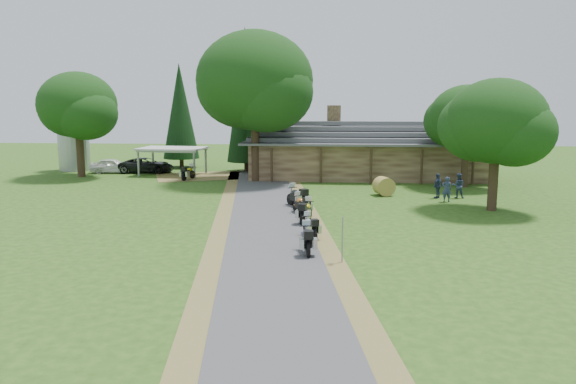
# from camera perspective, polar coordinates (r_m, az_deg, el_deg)

# --- Properties ---
(ground) EXTENTS (120.00, 120.00, 0.00)m
(ground) POSITION_cam_1_polar(r_m,az_deg,el_deg) (26.52, -1.92, -5.12)
(ground) COLOR #274914
(ground) RESTS_ON ground
(driveway) EXTENTS (51.95, 51.95, 0.00)m
(driveway) POSITION_cam_1_polar(r_m,az_deg,el_deg) (30.44, -2.01, -3.24)
(driveway) COLOR #404043
(driveway) RESTS_ON ground
(lodge) EXTENTS (21.40, 9.40, 4.90)m
(lodge) POSITION_cam_1_polar(r_m,az_deg,el_deg) (49.79, 8.11, 4.39)
(lodge) COLOR #4F3828
(lodge) RESTS_ON ground
(silo) EXTENTS (2.96, 2.96, 5.85)m
(silo) POSITION_cam_1_polar(r_m,az_deg,el_deg) (57.41, -20.96, 4.98)
(silo) COLOR gray
(silo) RESTS_ON ground
(carport) EXTENTS (5.99, 4.27, 2.46)m
(carport) POSITION_cam_1_polar(r_m,az_deg,el_deg) (51.42, -11.63, 3.08)
(carport) COLOR silver
(carport) RESTS_ON ground
(car_white_sedan) EXTENTS (2.62, 5.28, 1.70)m
(car_white_sedan) POSITION_cam_1_polar(r_m,az_deg,el_deg) (54.18, -17.40, 2.74)
(car_white_sedan) COLOR white
(car_white_sedan) RESTS_ON ground
(car_dark_suv) EXTENTS (2.54, 5.51, 2.08)m
(car_dark_suv) POSITION_cam_1_polar(r_m,az_deg,el_deg) (53.62, -14.22, 3.02)
(car_dark_suv) COLOR black
(car_dark_suv) RESTS_ON ground
(motorcycle_row_a) EXTENTS (0.85, 2.00, 1.33)m
(motorcycle_row_a) POSITION_cam_1_polar(r_m,az_deg,el_deg) (24.56, 1.96, -4.70)
(motorcycle_row_a) COLOR navy
(motorcycle_row_a) RESTS_ON ground
(motorcycle_row_b) EXTENTS (1.11, 1.79, 1.16)m
(motorcycle_row_b) POSITION_cam_1_polar(r_m,az_deg,el_deg) (27.37, 2.26, -3.42)
(motorcycle_row_b) COLOR #96999E
(motorcycle_row_b) RESTS_ON ground
(motorcycle_row_c) EXTENTS (1.00, 2.00, 1.31)m
(motorcycle_row_c) POSITION_cam_1_polar(r_m,az_deg,el_deg) (30.71, 1.84, -1.88)
(motorcycle_row_c) COLOR gold
(motorcycle_row_c) RESTS_ON ground
(motorcycle_row_d) EXTENTS (1.41, 1.88, 1.25)m
(motorcycle_row_d) POSITION_cam_1_polar(r_m,az_deg,el_deg) (32.85, 1.35, -1.21)
(motorcycle_row_d) COLOR orange
(motorcycle_row_d) RESTS_ON ground
(motorcycle_row_e) EXTENTS (1.74, 2.13, 1.44)m
(motorcycle_row_e) POSITION_cam_1_polar(r_m,az_deg,el_deg) (34.98, 0.92, -0.40)
(motorcycle_row_e) COLOR black
(motorcycle_row_e) RESTS_ON ground
(motorcycle_carport_a) EXTENTS (1.05, 1.99, 1.30)m
(motorcycle_carport_a) POSITION_cam_1_polar(r_m,az_deg,el_deg) (48.05, -10.10, 2.00)
(motorcycle_carport_a) COLOR yellow
(motorcycle_carport_a) RESTS_ON ground
(person_a) EXTENTS (0.57, 0.41, 1.97)m
(person_a) POSITION_cam_1_polar(r_m,az_deg,el_deg) (38.27, 15.83, 0.49)
(person_a) COLOR navy
(person_a) RESTS_ON ground
(person_b) EXTENTS (0.62, 0.48, 2.01)m
(person_b) POSITION_cam_1_polar(r_m,az_deg,el_deg) (40.01, 16.92, 0.83)
(person_b) COLOR navy
(person_b) RESTS_ON ground
(person_c) EXTENTS (0.68, 0.70, 2.00)m
(person_c) POSITION_cam_1_polar(r_m,az_deg,el_deg) (39.59, 15.00, 0.82)
(person_c) COLOR navy
(person_c) RESTS_ON ground
(hay_bale) EXTENTS (1.59, 1.51, 1.30)m
(hay_bale) POSITION_cam_1_polar(r_m,az_deg,el_deg) (39.97, 9.71, 0.58)
(hay_bale) COLOR olive
(hay_bale) RESTS_ON ground
(sign_post) EXTENTS (0.35, 0.06, 1.93)m
(sign_post) POSITION_cam_1_polar(r_m,az_deg,el_deg) (23.11, 5.54, -4.86)
(sign_post) COLOR gray
(sign_post) RESTS_ON ground
(oak_lodge_left) EXTENTS (9.43, 9.43, 13.24)m
(oak_lodge_left) POSITION_cam_1_polar(r_m,az_deg,el_deg) (46.09, -3.39, 9.27)
(oak_lodge_left) COLOR black
(oak_lodge_left) RESTS_ON ground
(oak_lodge_right) EXTENTS (5.76, 5.76, 8.67)m
(oak_lodge_right) POSITION_cam_1_polar(r_m,az_deg,el_deg) (45.06, 17.68, 5.95)
(oak_lodge_right) COLOR black
(oak_lodge_right) RESTS_ON ground
(oak_driveway) EXTENTS (5.98, 5.98, 8.70)m
(oak_driveway) POSITION_cam_1_polar(r_m,az_deg,el_deg) (35.77, 20.34, 5.10)
(oak_driveway) COLOR black
(oak_driveway) RESTS_ON ground
(oak_silo) EXTENTS (6.69, 6.69, 10.07)m
(oak_silo) POSITION_cam_1_polar(r_m,az_deg,el_deg) (52.07, -20.52, 6.96)
(oak_silo) COLOR black
(oak_silo) RESTS_ON ground
(cedar_near) EXTENTS (3.59, 3.59, 13.32)m
(cedar_near) POSITION_cam_1_polar(r_m,az_deg,el_deg) (52.89, -4.33, 9.30)
(cedar_near) COLOR black
(cedar_near) RESTS_ON ground
(cedar_far) EXTENTS (3.55, 3.55, 10.27)m
(cedar_far) POSITION_cam_1_polar(r_m,az_deg,el_deg) (56.85, -10.89, 7.62)
(cedar_far) COLOR black
(cedar_far) RESTS_ON ground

